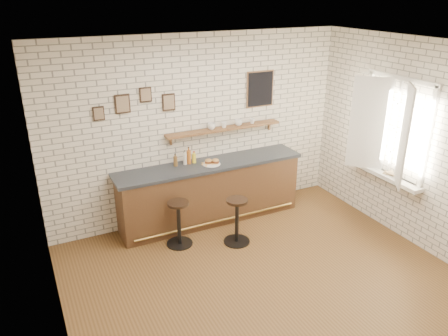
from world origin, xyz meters
The scene contains 21 objects.
ground centered at (0.00, 0.00, 0.00)m, with size 5.00×5.00×0.00m, color brown.
bar_counter centered at (0.05, 1.70, 0.51)m, with size 3.10×0.65×1.01m.
sandwich_plate centered at (0.05, 1.65, 1.02)m, with size 0.28×0.28×0.01m, color white.
ciabatta_sandwich centered at (0.06, 1.65, 1.06)m, with size 0.24×0.17×0.08m.
potato_chips centered at (0.02, 1.65, 1.02)m, with size 0.26×0.19×0.00m.
bitters_bottle_brown centered at (-0.49, 1.83, 1.09)m, with size 0.06×0.06×0.21m.
bitters_bottle_white centered at (-0.33, 1.83, 1.10)m, with size 0.06×0.06×0.23m.
bitters_bottle_amber centered at (-0.26, 1.83, 1.12)m, with size 0.07×0.07×0.28m.
condiment_bottle_yellow centered at (-0.17, 1.83, 1.09)m, with size 0.06×0.06×0.19m.
bar_stool_left centered at (-0.70, 1.20, 0.38)m, with size 0.40×0.40×0.71m.
bar_stool_right centered at (0.10, 0.87, 0.39)m, with size 0.40×0.40×0.72m.
wall_shelf centered at (0.40, 1.90, 1.48)m, with size 2.00×0.18×0.18m.
shelf_cup_a centered at (0.17, 1.90, 1.55)m, with size 0.13×0.13×0.10m, color white.
shelf_cup_b centered at (0.39, 1.90, 1.55)m, with size 0.10×0.10×0.09m, color white.
shelf_cup_c centered at (0.66, 1.90, 1.55)m, with size 0.13×0.13×0.10m, color white.
shelf_cup_d centered at (0.92, 1.90, 1.54)m, with size 0.09×0.09×0.09m, color white.
back_wall_decor centered at (0.23, 1.98, 2.05)m, with size 2.96×0.02×0.56m.
window_sill centered at (2.40, 0.30, 0.90)m, with size 0.20×1.35×0.06m.
casement_window centered at (2.36, 0.30, 1.65)m, with size 0.40×1.30×1.56m.
book_lower centered at (2.38, 0.19, 0.94)m, with size 0.15×0.20×0.02m, color tan.
book_upper centered at (2.38, 0.16, 0.96)m, with size 0.17×0.23×0.02m, color tan.
Camera 1 is at (-2.61, -4.20, 3.58)m, focal length 35.00 mm.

